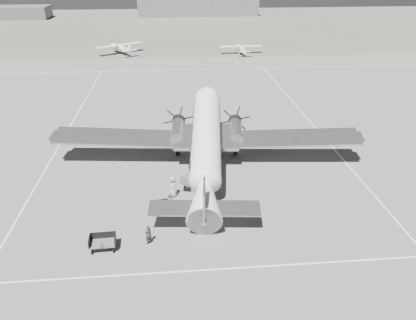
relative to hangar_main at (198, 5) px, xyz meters
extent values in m
plane|color=slate|center=(-5.00, -120.00, -3.30)|extent=(260.00, 260.00, 0.00)
cube|color=silver|center=(-5.00, -134.00, -3.29)|extent=(60.00, 0.15, 0.01)
cube|color=silver|center=(7.00, -120.00, -3.29)|extent=(0.15, 80.00, 0.01)
cube|color=silver|center=(-23.00, -110.00, -3.29)|extent=(0.15, 60.00, 0.01)
cube|color=silver|center=(-5.00, -80.00, -3.29)|extent=(90.00, 0.15, 0.01)
cube|color=#615E52|center=(-5.00, -25.00, -3.30)|extent=(260.00, 90.00, 0.01)
cube|color=slate|center=(0.00, 0.00, -0.30)|extent=(42.00, 14.00, 6.00)
cube|color=#525252|center=(-60.00, -5.00, -1.30)|extent=(18.00, 10.00, 4.00)
imported|color=#2F2F2F|center=(-12.40, -130.79, -2.53)|extent=(0.67, 0.65, 1.55)
imported|color=#ACACA9|center=(-10.76, -126.46, -2.53)|extent=(0.63, 0.79, 1.54)
imported|color=#A9A8A6|center=(-10.55, -124.41, -2.36)|extent=(0.93, 1.09, 1.89)
camera|label=1|loc=(-10.24, -154.77, 15.36)|focal=35.00mm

